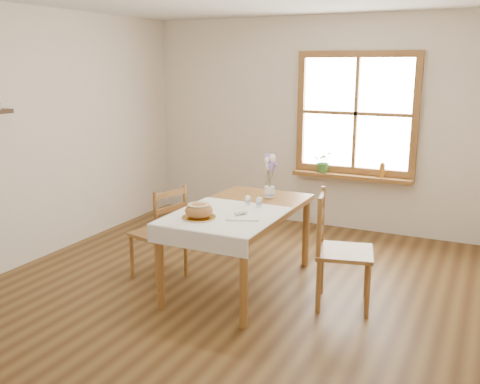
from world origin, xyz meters
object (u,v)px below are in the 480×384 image
object	(u,v)px
bread_plate	(199,217)
chair_right	(345,250)
dining_table	(240,217)
chair_left	(158,232)
flower_vase	(269,193)

from	to	relation	value
bread_plate	chair_right	bearing A→B (deg)	22.46
dining_table	bread_plate	size ratio (longest dim) A/B	5.75
chair_left	dining_table	bearing A→B (deg)	116.82
dining_table	bread_plate	distance (m)	0.52
chair_left	bread_plate	xyz separation A→B (m)	(0.64, -0.31, 0.31)
chair_right	chair_left	bearing A→B (deg)	81.52
chair_left	chair_right	size ratio (longest dim) A/B	0.92
chair_right	flower_vase	xyz separation A→B (m)	(-0.89, 0.46, 0.31)
chair_left	bread_plate	bearing A→B (deg)	78.90
dining_table	chair_right	distance (m)	1.00
dining_table	chair_left	size ratio (longest dim) A/B	1.74
dining_table	flower_vase	bearing A→B (deg)	77.30
chair_left	chair_right	bearing A→B (deg)	109.92
dining_table	flower_vase	distance (m)	0.48
dining_table	chair_left	distance (m)	0.84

